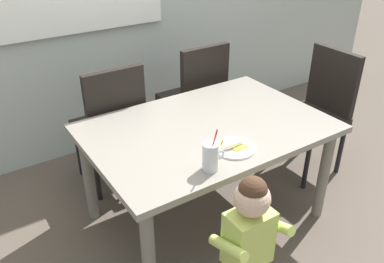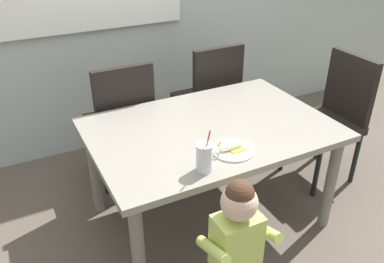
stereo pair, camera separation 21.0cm
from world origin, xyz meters
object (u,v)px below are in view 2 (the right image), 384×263
object	(u,v)px
dining_table	(211,138)
dining_chair_right	(210,94)
toddler_standing	(237,236)
dining_chair_far	(334,112)
dining_chair_left	(122,117)
snack_plate	(233,150)
peeled_banana	(231,146)
milk_cup	(205,159)

from	to	relation	value
dining_table	dining_chair_right	bearing A→B (deg)	60.48
toddler_standing	dining_chair_far	bearing A→B (deg)	29.04
dining_chair_left	toddler_standing	distance (m)	1.38
toddler_standing	snack_plate	world-z (taller)	toddler_standing
toddler_standing	peeled_banana	distance (m)	0.50
dining_table	milk_cup	world-z (taller)	milk_cup
dining_chair_left	dining_chair_far	bearing A→B (deg)	155.88
milk_cup	dining_chair_left	bearing A→B (deg)	95.12
dining_table	snack_plate	bearing A→B (deg)	-96.39
dining_chair_right	snack_plate	bearing A→B (deg)	66.49
dining_table	peeled_banana	world-z (taller)	peeled_banana
milk_cup	snack_plate	world-z (taller)	milk_cup
dining_chair_left	dining_chair_far	world-z (taller)	same
dining_table	toddler_standing	distance (m)	0.75
snack_plate	peeled_banana	world-z (taller)	peeled_banana
dining_chair_far	dining_chair_left	bearing A→B (deg)	-114.12
dining_chair_right	milk_cup	size ratio (longest dim) A/B	3.86
milk_cup	snack_plate	distance (m)	0.25
snack_plate	dining_chair_right	bearing A→B (deg)	66.49
dining_chair_left	dining_chair_right	distance (m)	0.77
dining_chair_left	milk_cup	world-z (taller)	dining_chair_left
dining_table	snack_plate	size ratio (longest dim) A/B	6.32
toddler_standing	dining_table	bearing A→B (deg)	70.07
dining_chair_far	peeled_banana	world-z (taller)	dining_chair_far
dining_chair_left	snack_plate	world-z (taller)	dining_chair_left
dining_chair_left	snack_plate	distance (m)	1.04
dining_chair_right	dining_chair_far	world-z (taller)	same
dining_chair_left	peeled_banana	xyz separation A→B (m)	(0.31, -0.97, 0.19)
milk_cup	dining_table	bearing A→B (deg)	56.33
toddler_standing	snack_plate	xyz separation A→B (m)	(0.22, 0.40, 0.18)
dining_chair_left	dining_chair_right	xyz separation A→B (m)	(0.77, 0.07, 0.00)
dining_chair_right	toddler_standing	distance (m)	1.59
snack_plate	peeled_banana	size ratio (longest dim) A/B	1.34
dining_table	dining_chair_right	world-z (taller)	dining_chair_right
dining_chair_far	milk_cup	world-z (taller)	dining_chair_far
dining_chair_left	toddler_standing	size ratio (longest dim) A/B	1.15
dining_chair_right	toddler_standing	bearing A→B (deg)	64.95
dining_table	snack_plate	xyz separation A→B (m)	(-0.03, -0.30, 0.09)
dining_table	dining_chair_left	xyz separation A→B (m)	(-0.35, 0.67, -0.08)
dining_table	dining_chair_far	bearing A→B (deg)	1.92
toddler_standing	snack_plate	size ratio (longest dim) A/B	3.64
dining_chair_left	peeled_banana	size ratio (longest dim) A/B	5.57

